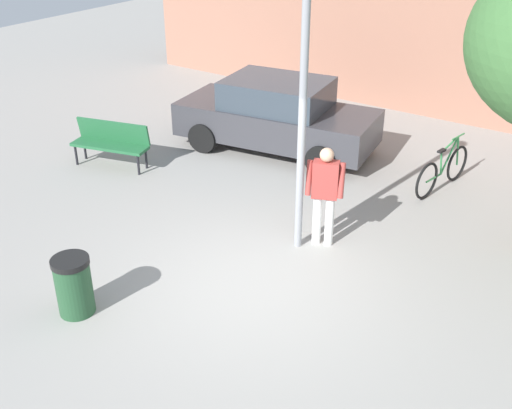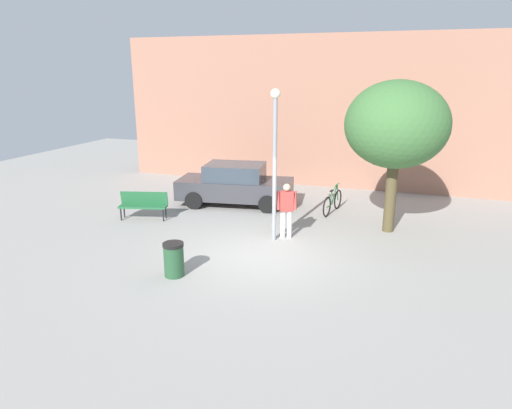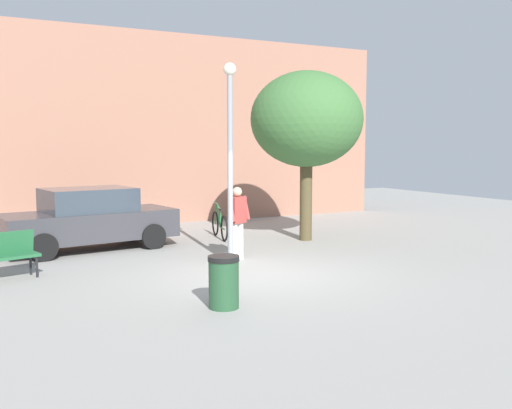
# 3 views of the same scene
# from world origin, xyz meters

# --- Properties ---
(ground_plane) EXTENTS (36.00, 36.00, 0.00)m
(ground_plane) POSITION_xyz_m (0.00, 0.00, 0.00)
(ground_plane) COLOR gray
(lamppost) EXTENTS (0.28, 0.28, 4.37)m
(lamppost) POSITION_xyz_m (-0.04, 1.37, 2.64)
(lamppost) COLOR gray
(lamppost) RESTS_ON ground_plane
(person_by_lamppost) EXTENTS (0.63, 0.44, 1.67)m
(person_by_lamppost) POSITION_xyz_m (0.26, 1.64, 0.97)
(person_by_lamppost) COLOR white
(person_by_lamppost) RESTS_ON ground_plane
(park_bench) EXTENTS (1.67, 0.87, 0.92)m
(park_bench) POSITION_xyz_m (-4.79, 1.92, 0.55)
(park_bench) COLOR #236038
(park_bench) RESTS_ON ground_plane
(bicycle_green) EXTENTS (0.38, 1.79, 0.97)m
(bicycle_green) POSITION_xyz_m (1.14, 4.66, 0.38)
(bicycle_green) COLOR black
(bicycle_green) RESTS_ON ground_plane
(parked_car_charcoal) EXTENTS (4.40, 2.29, 1.55)m
(parked_car_charcoal) POSITION_xyz_m (-2.48, 4.51, 0.77)
(parked_car_charcoal) COLOR #38383D
(parked_car_charcoal) RESTS_ON ground_plane
(trash_bin) EXTENTS (0.51, 0.51, 0.85)m
(trash_bin) POSITION_xyz_m (-1.63, -1.81, 0.43)
(trash_bin) COLOR #234C2D
(trash_bin) RESTS_ON ground_plane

